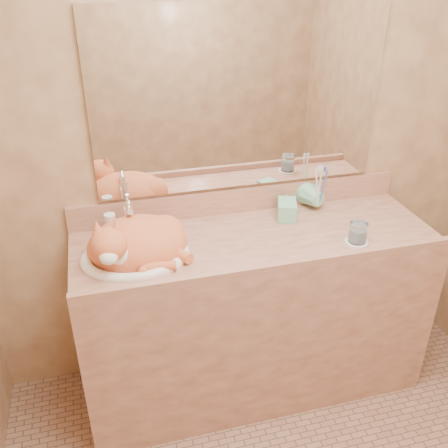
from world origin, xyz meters
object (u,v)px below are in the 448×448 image
object	(u,v)px
cat	(134,242)
water_glass	(358,232)
soap_dispenser	(288,206)
toothbrush_cup	(319,201)
vanity_counter	(254,314)
sink_basin	(134,243)

from	to	relation	value
cat	water_glass	distance (m)	0.94
soap_dispenser	water_glass	world-z (taller)	soap_dispenser
soap_dispenser	toothbrush_cup	world-z (taller)	soap_dispenser
toothbrush_cup	water_glass	bearing A→B (deg)	-83.31
vanity_counter	water_glass	distance (m)	0.65
sink_basin	vanity_counter	bearing A→B (deg)	9.29
sink_basin	water_glass	size ratio (longest dim) A/B	4.86
soap_dispenser	toothbrush_cup	size ratio (longest dim) A/B	1.60
vanity_counter	cat	size ratio (longest dim) A/B	3.83
soap_dispenser	sink_basin	bearing A→B (deg)	-152.71
vanity_counter	soap_dispenser	bearing A→B (deg)	25.08
sink_basin	toothbrush_cup	xyz separation A→B (m)	(0.90, 0.18, -0.01)
cat	toothbrush_cup	size ratio (longest dim) A/B	3.51
vanity_counter	soap_dispenser	size ratio (longest dim) A/B	8.43
soap_dispenser	water_glass	bearing A→B (deg)	-26.96
vanity_counter	cat	bearing A→B (deg)	-178.77
soap_dispenser	toothbrush_cup	bearing A→B (deg)	41.62
toothbrush_cup	water_glass	size ratio (longest dim) A/B	1.32
water_glass	toothbrush_cup	bearing A→B (deg)	96.69
vanity_counter	cat	world-z (taller)	cat
vanity_counter	cat	distance (m)	0.72
soap_dispenser	water_glass	distance (m)	0.33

